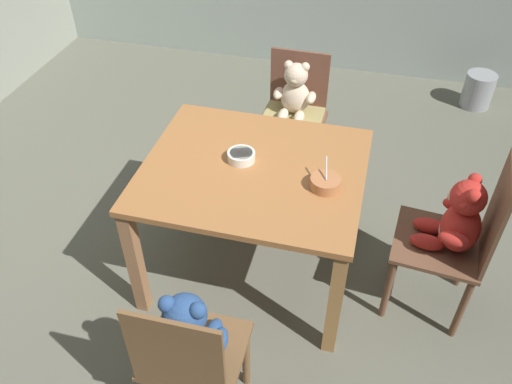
# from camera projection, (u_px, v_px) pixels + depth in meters

# --- Properties ---
(ground_plane) EXTENTS (5.20, 5.20, 0.04)m
(ground_plane) POSITION_uv_depth(u_px,v_px,m) (254.00, 267.00, 3.05)
(ground_plane) COLOR #616254
(dining_table) EXTENTS (1.08, 0.94, 0.72)m
(dining_table) POSITION_uv_depth(u_px,v_px,m) (254.00, 184.00, 2.64)
(dining_table) COLOR #A36738
(dining_table) RESTS_ON ground_plane
(teddy_chair_near_right) EXTENTS (0.46, 0.45, 0.94)m
(teddy_chair_near_right) POSITION_uv_depth(u_px,v_px,m) (457.00, 227.00, 2.47)
(teddy_chair_near_right) COLOR brown
(teddy_chair_near_right) RESTS_ON ground_plane
(teddy_chair_far_center) EXTENTS (0.42, 0.38, 0.85)m
(teddy_chair_far_center) POSITION_uv_depth(u_px,v_px,m) (294.00, 105.00, 3.34)
(teddy_chair_far_center) COLOR brown
(teddy_chair_far_center) RESTS_ON ground_plane
(teddy_chair_near_front) EXTENTS (0.40, 0.37, 0.87)m
(teddy_chair_near_front) POSITION_uv_depth(u_px,v_px,m) (189.00, 343.00, 2.01)
(teddy_chair_near_front) COLOR brown
(teddy_chair_near_front) RESTS_ON ground_plane
(porridge_bowl_terracotta_near_right) EXTENTS (0.14, 0.15, 0.13)m
(porridge_bowl_terracotta_near_right) POSITION_uv_depth(u_px,v_px,m) (326.00, 183.00, 2.43)
(porridge_bowl_terracotta_near_right) COLOR #B97447
(porridge_bowl_terracotta_near_right) RESTS_ON dining_table
(porridge_bowl_white_center) EXTENTS (0.14, 0.14, 0.05)m
(porridge_bowl_white_center) POSITION_uv_depth(u_px,v_px,m) (241.00, 156.00, 2.59)
(porridge_bowl_white_center) COLOR white
(porridge_bowl_white_center) RESTS_ON dining_table
(metal_pail) EXTENTS (0.24, 0.24, 0.28)m
(metal_pail) POSITION_uv_depth(u_px,v_px,m) (478.00, 90.00, 4.27)
(metal_pail) COLOR #93969B
(metal_pail) RESTS_ON ground_plane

